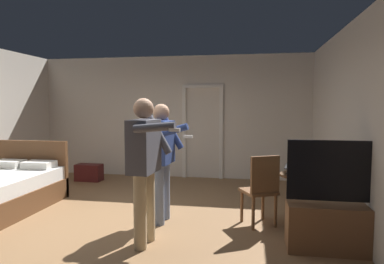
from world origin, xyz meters
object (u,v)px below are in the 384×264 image
(side_table, at_px, (300,190))
(wooden_chair, at_px, (261,187))
(bed, at_px, (0,191))
(bottle_on_table, at_px, (312,168))
(tv_flatscreen, at_px, (339,219))
(suitcase_dark, at_px, (89,172))
(person_blue_shirt, at_px, (145,160))
(person_striped_shirt, at_px, (162,154))
(laptop, at_px, (298,171))

(side_table, bearing_deg, wooden_chair, -156.11)
(bed, height_order, bottle_on_table, bed)
(bed, distance_m, wooden_chair, 4.09)
(tv_flatscreen, distance_m, suitcase_dark, 5.36)
(wooden_chair, height_order, person_blue_shirt, person_blue_shirt)
(side_table, xyz_separation_m, person_blue_shirt, (-1.92, -1.10, 0.56))
(person_blue_shirt, bearing_deg, side_table, 29.88)
(bottle_on_table, height_order, person_striped_shirt, person_striped_shirt)
(tv_flatscreen, xyz_separation_m, person_blue_shirt, (-2.23, -0.20, 0.65))
(tv_flatscreen, distance_m, laptop, 1.01)
(bed, height_order, wooden_chair, bed)
(side_table, height_order, suitcase_dark, side_table)
(side_table, relative_size, suitcase_dark, 1.24)
(tv_flatscreen, bearing_deg, laptop, 111.83)
(suitcase_dark, bearing_deg, person_blue_shirt, -52.17)
(person_blue_shirt, xyz_separation_m, suitcase_dark, (-2.29, 3.09, -0.84))
(suitcase_dark, bearing_deg, laptop, -24.62)
(suitcase_dark, bearing_deg, wooden_chair, -29.99)
(bed, distance_m, side_table, 4.63)
(tv_flatscreen, xyz_separation_m, side_table, (-0.31, 0.91, 0.09))
(tv_flatscreen, bearing_deg, person_striped_shirt, 164.55)
(bottle_on_table, xyz_separation_m, person_striped_shirt, (-2.07, -0.21, 0.18))
(bed, relative_size, wooden_chair, 1.98)
(laptop, height_order, suitcase_dark, laptop)
(bed, relative_size, person_striped_shirt, 1.16)
(tv_flatscreen, distance_m, side_table, 0.96)
(tv_flatscreen, bearing_deg, wooden_chair, 142.01)
(bed, relative_size, side_table, 2.80)
(bottle_on_table, bearing_deg, side_table, 150.26)
(side_table, distance_m, suitcase_dark, 4.66)
(tv_flatscreen, bearing_deg, person_blue_shirt, -174.96)
(bottle_on_table, distance_m, person_blue_shirt, 2.31)
(laptop, distance_m, wooden_chair, 0.58)
(wooden_chair, height_order, person_striped_shirt, person_striped_shirt)
(bed, height_order, tv_flatscreen, tv_flatscreen)
(person_striped_shirt, xyz_separation_m, suitcase_dark, (-2.28, 2.27, -0.80))
(tv_flatscreen, height_order, suitcase_dark, tv_flatscreen)
(suitcase_dark, bearing_deg, person_striped_shirt, -43.61)
(bottle_on_table, bearing_deg, person_striped_shirt, -174.19)
(bottle_on_table, bearing_deg, tv_flatscreen, -78.70)
(bed, xyz_separation_m, laptop, (4.59, 0.16, 0.45))
(side_table, height_order, person_striped_shirt, person_striped_shirt)
(laptop, relative_size, suitcase_dark, 0.71)
(tv_flatscreen, xyz_separation_m, laptop, (-0.35, 0.87, 0.38))
(tv_flatscreen, distance_m, person_striped_shirt, 2.40)
(laptop, bearing_deg, bed, -178.06)
(wooden_chair, distance_m, suitcase_dark, 4.30)
(tv_flatscreen, xyz_separation_m, wooden_chair, (-0.85, 0.67, 0.17))
(bottle_on_table, xyz_separation_m, wooden_chair, (-0.69, -0.16, -0.26))
(person_blue_shirt, relative_size, person_striped_shirt, 1.04)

